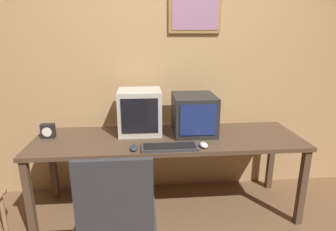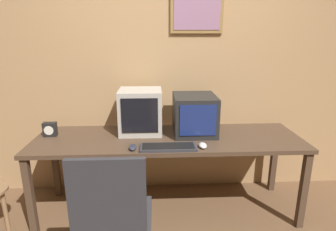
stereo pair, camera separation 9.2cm
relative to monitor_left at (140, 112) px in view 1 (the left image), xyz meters
The scene contains 8 objects.
wall_back 0.55m from the monitor_left, 52.86° to the left, with size 8.00×0.08×2.60m.
desk 0.39m from the monitor_left, 31.71° to the right, with size 2.36×0.71×0.74m.
monitor_left is the anchor object (origin of this frame).
monitor_right 0.50m from the monitor_left, ahead, with size 0.38×0.43×0.35m.
keyboard_main 0.51m from the monitor_left, 60.24° to the right, with size 0.45×0.16×0.03m.
mouse_near_keyboard 0.68m from the monitor_left, 38.03° to the right, with size 0.06×0.11×0.04m.
mouse_far_corner 0.45m from the monitor_left, 96.84° to the right, with size 0.06×0.12×0.03m.
desk_clock 0.83m from the monitor_left, behind, with size 0.11×0.07×0.13m.
Camera 1 is at (-0.20, -1.32, 1.62)m, focal length 30.00 mm.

